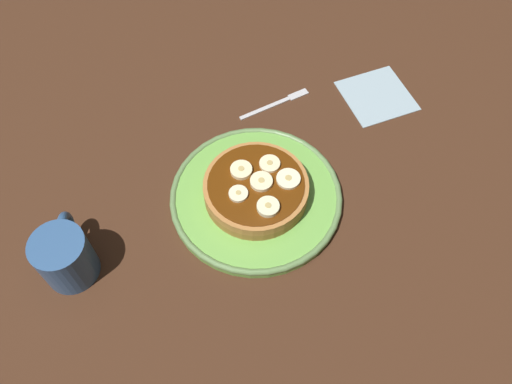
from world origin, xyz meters
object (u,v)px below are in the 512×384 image
Objects in this scene: banana_slice_3 at (270,164)px; banana_slice_5 at (289,180)px; banana_slice_4 at (241,170)px; napkin at (377,95)px; pancake_stack at (259,189)px; banana_slice_2 at (268,207)px; fork at (279,102)px; banana_slice_0 at (262,183)px; coffee_mug at (65,255)px; plate at (256,197)px; banana_slice_1 at (238,194)px.

banana_slice_3 is 0.88× the size of banana_slice_5.
banana_slice_4 is 0.29× the size of napkin.
pancake_stack is 5.03× the size of banana_slice_2.
banana_slice_5 reaches higher than pancake_stack.
fork reaches higher than napkin.
banana_slice_2 is at bearing 134.88° from napkin.
banana_slice_0 and banana_slice_4 have the same top height.
coffee_mug reaches higher than napkin.
coffee_mug is at bearing 105.95° from plate.
banana_slice_2 is 0.91× the size of banana_slice_5.
banana_slice_5 is at bearing -91.64° from pancake_stack.
banana_slice_1 is 0.22× the size of fork.
banana_slice_1 is (-1.46, 3.09, 1.71)cm from pancake_stack.
banana_slice_5 is at bearing -89.96° from banana_slice_0.
banana_slice_0 is 0.30× the size of napkin.
banana_slice_3 is at bearing 125.43° from napkin.
banana_slice_4 reaches higher than pancake_stack.
banana_slice_3 is at bearing -39.13° from plate.
banana_slice_0 reaches higher than banana_slice_5.
pancake_stack is at bearing -64.74° from banana_slice_1.
banana_slice_1 and banana_slice_5 have the same top height.
banana_slice_4 reaches higher than banana_slice_3.
coffee_mug is 42.07cm from fork.
banana_slice_5 is 26.32cm from napkin.
banana_slice_3 and banana_slice_5 have the same top height.
banana_slice_4 is at bearing 23.67° from banana_slice_2.
banana_slice_0 is 29.23cm from napkin.
plate is at bearing 140.87° from banana_slice_3.
pancake_stack is 1.54× the size of coffee_mug.
banana_slice_0 is 0.26× the size of fork.
banana_slice_0 reaches higher than pancake_stack.
napkin is at bearing -62.95° from coffee_mug.
banana_slice_4 is 6.99cm from banana_slice_5.
banana_slice_0 is at bearing 163.30° from fork.
napkin is at bearing -54.57° from banana_slice_3.
banana_slice_1 reaches higher than napkin.
banana_slice_1 is 0.87× the size of banana_slice_2.
banana_slice_0 is at bearing 128.67° from napkin.
banana_slice_2 is 1.04× the size of banana_slice_3.
pancake_stack is 5.81× the size of banana_slice_1.
plate is at bearing 160.98° from fork.
banana_slice_5 is (-0.12, -4.28, 1.71)cm from pancake_stack.
banana_slice_5 is (4.08, -3.57, -0.14)cm from banana_slice_2.
banana_slice_3 reaches higher than napkin.
plate reaches higher than napkin.
banana_slice_1 is at bearing 100.26° from banana_slice_5.
banana_slice_5 is (-0.20, -4.67, 3.72)cm from plate.
coffee_mug reaches higher than plate.
banana_slice_3 is (3.05, -2.04, 1.70)cm from pancake_stack.
banana_slice_3 is (2.97, -2.42, 3.72)cm from plate.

